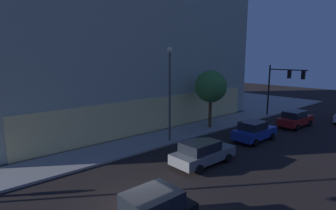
{
  "coord_description": "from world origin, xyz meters",
  "views": [
    {
      "loc": [
        -6.49,
        -9.65,
        6.95
      ],
      "look_at": [
        5.95,
        4.5,
        3.64
      ],
      "focal_mm": 28.71,
      "sensor_mm": 36.0,
      "label": 1
    }
  ],
  "objects_px": {
    "modern_building": "(96,42)",
    "street_lamp_sidewalk": "(170,83)",
    "car_blue": "(254,131)",
    "car_grey": "(202,152)",
    "traffic_light_far_corner": "(283,81)",
    "sidewalk_tree": "(211,87)",
    "car_red": "(295,119)"
  },
  "relations": [
    {
      "from": "modern_building",
      "to": "street_lamp_sidewalk",
      "type": "height_order",
      "value": "modern_building"
    },
    {
      "from": "car_blue",
      "to": "car_grey",
      "type": "bearing_deg",
      "value": -175.75
    },
    {
      "from": "modern_building",
      "to": "car_grey",
      "type": "bearing_deg",
      "value": -98.32
    },
    {
      "from": "modern_building",
      "to": "car_grey",
      "type": "xyz_separation_m",
      "value": [
        -3.0,
        -20.51,
        -8.1
      ]
    },
    {
      "from": "traffic_light_far_corner",
      "to": "sidewalk_tree",
      "type": "relative_size",
      "value": 1.06
    },
    {
      "from": "car_blue",
      "to": "car_red",
      "type": "distance_m",
      "value": 7.31
    },
    {
      "from": "car_blue",
      "to": "modern_building",
      "type": "bearing_deg",
      "value": 101.77
    },
    {
      "from": "car_red",
      "to": "street_lamp_sidewalk",
      "type": "bearing_deg",
      "value": 160.11
    },
    {
      "from": "car_red",
      "to": "car_blue",
      "type": "bearing_deg",
      "value": 177.99
    },
    {
      "from": "sidewalk_tree",
      "to": "car_red",
      "type": "bearing_deg",
      "value": -37.7
    },
    {
      "from": "street_lamp_sidewalk",
      "to": "car_grey",
      "type": "xyz_separation_m",
      "value": [
        -1.52,
        -4.96,
        -4.17
      ]
    },
    {
      "from": "modern_building",
      "to": "car_red",
      "type": "distance_m",
      "value": 24.61
    },
    {
      "from": "sidewalk_tree",
      "to": "car_red",
      "type": "height_order",
      "value": "sidewalk_tree"
    },
    {
      "from": "sidewalk_tree",
      "to": "car_grey",
      "type": "relative_size",
      "value": 1.21
    },
    {
      "from": "car_grey",
      "to": "car_blue",
      "type": "relative_size",
      "value": 1.1
    },
    {
      "from": "street_lamp_sidewalk",
      "to": "car_blue",
      "type": "relative_size",
      "value": 1.81
    },
    {
      "from": "modern_building",
      "to": "traffic_light_far_corner",
      "type": "distance_m",
      "value": 22.88
    },
    {
      "from": "car_grey",
      "to": "modern_building",
      "type": "bearing_deg",
      "value": 81.68
    },
    {
      "from": "modern_building",
      "to": "car_red",
      "type": "bearing_deg",
      "value": -60.45
    },
    {
      "from": "traffic_light_far_corner",
      "to": "car_red",
      "type": "height_order",
      "value": "traffic_light_far_corner"
    },
    {
      "from": "sidewalk_tree",
      "to": "car_blue",
      "type": "height_order",
      "value": "sidewalk_tree"
    },
    {
      "from": "modern_building",
      "to": "car_blue",
      "type": "height_order",
      "value": "modern_building"
    },
    {
      "from": "car_grey",
      "to": "car_blue",
      "type": "height_order",
      "value": "car_blue"
    },
    {
      "from": "street_lamp_sidewalk",
      "to": "car_red",
      "type": "height_order",
      "value": "street_lamp_sidewalk"
    },
    {
      "from": "traffic_light_far_corner",
      "to": "car_grey",
      "type": "height_order",
      "value": "traffic_light_far_corner"
    },
    {
      "from": "sidewalk_tree",
      "to": "traffic_light_far_corner",
      "type": "bearing_deg",
      "value": -14.02
    },
    {
      "from": "modern_building",
      "to": "car_blue",
      "type": "distance_m",
      "value": 21.94
    },
    {
      "from": "car_grey",
      "to": "car_blue",
      "type": "distance_m",
      "value": 7.18
    },
    {
      "from": "street_lamp_sidewalk",
      "to": "modern_building",
      "type": "bearing_deg",
      "value": 84.58
    },
    {
      "from": "sidewalk_tree",
      "to": "car_grey",
      "type": "bearing_deg",
      "value": -143.04
    },
    {
      "from": "street_lamp_sidewalk",
      "to": "car_grey",
      "type": "relative_size",
      "value": 1.65
    },
    {
      "from": "car_red",
      "to": "car_grey",
      "type": "bearing_deg",
      "value": -178.91
    }
  ]
}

